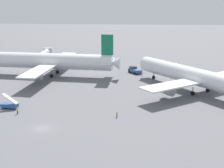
{
  "coord_description": "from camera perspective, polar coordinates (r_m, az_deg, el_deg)",
  "views": [
    {
      "loc": [
        21.09,
        -67.07,
        28.95
      ],
      "look_at": [
        14.16,
        25.44,
        4.0
      ],
      "focal_mm": 51.4,
      "sensor_mm": 36.0,
      "label": 1
    }
  ],
  "objects": [
    {
      "name": "ground_plane",
      "position": [
        76.04,
        -12.28,
        -7.69
      ],
      "size": [
        600.0,
        600.0,
        0.0
      ],
      "primitive_type": "plane",
      "color": "slate"
    },
    {
      "name": "airliner_at_gate_left",
      "position": [
        125.6,
        -11.66,
        4.0
      ],
      "size": [
        57.87,
        48.46,
        16.15
      ],
      "color": "white",
      "rests_on": "ground"
    },
    {
      "name": "airliner_being_pushed",
      "position": [
        104.5,
        14.41,
        1.28
      ],
      "size": [
        38.21,
        45.2,
        14.79
      ],
      "color": "white",
      "rests_on": "ground"
    },
    {
      "name": "pushback_tug",
      "position": [
        128.09,
        4.05,
        2.5
      ],
      "size": [
        6.46,
        8.53,
        2.8
      ],
      "color": "#2D4C8C",
      "rests_on": "ground"
    },
    {
      "name": "gse_stair_truck_yellow",
      "position": [
        91.27,
        -17.77,
        -3.51
      ],
      "size": [
        4.84,
        2.63,
        4.06
      ],
      "color": "#2D5199",
      "rests_on": "ground"
    },
    {
      "name": "ground_crew_ramp_agent_by_cones",
      "position": [
        86.37,
        -16.47,
        -4.53
      ],
      "size": [
        0.44,
        0.4,
        1.76
      ],
      "color": "black",
      "rests_on": "ground"
    },
    {
      "name": "ground_crew_wing_walker_right",
      "position": [
        80.77,
        0.88,
        -5.34
      ],
      "size": [
        0.36,
        0.36,
        1.58
      ],
      "color": "#2D3351",
      "rests_on": "ground"
    },
    {
      "name": "jet_bridge",
      "position": [
        151.15,
        -11.88,
        5.26
      ],
      "size": [
        4.43,
        18.82,
        5.85
      ],
      "color": "#B7B7BC",
      "rests_on": "ground"
    }
  ]
}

